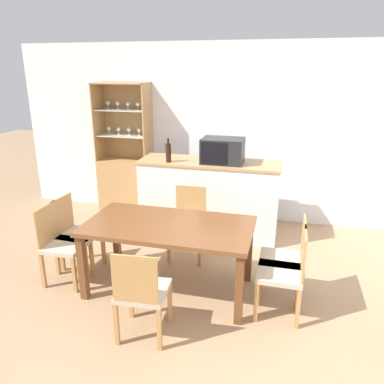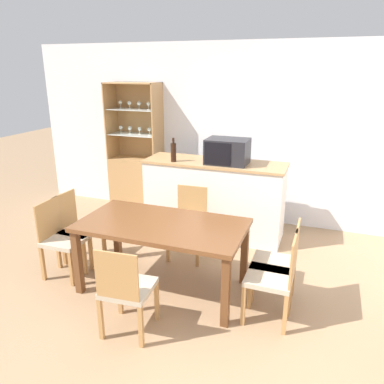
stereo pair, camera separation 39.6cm
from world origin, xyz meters
name	(u,v)px [view 2 (the right image)]	position (x,y,z in m)	size (l,w,h in m)	color
ground_plane	(176,318)	(0.00, 0.00, 0.00)	(18.00, 18.00, 0.00)	#A37F5B
wall_back	(245,135)	(0.00, 2.63, 1.27)	(6.80, 0.06, 2.55)	silver
kitchen_counter	(214,198)	(-0.23, 1.91, 0.51)	(1.87, 0.60, 1.02)	white
display_cabinet	(137,175)	(-1.66, 2.41, 0.58)	(0.81, 0.40, 1.99)	tan
dining_table	(162,231)	(-0.32, 0.44, 0.64)	(1.65, 0.87, 0.73)	brown
dining_chair_side_right_near	(274,277)	(0.82, 0.31, 0.43)	(0.41, 0.41, 0.85)	#C1B299
dining_chair_head_near	(126,289)	(-0.32, -0.31, 0.43)	(0.43, 0.43, 0.85)	#C1B299
dining_chair_head_far	(189,223)	(-0.32, 1.19, 0.43)	(0.42, 0.42, 0.85)	#C1B299
dining_chair_side_right_far	(278,263)	(0.82, 0.57, 0.43)	(0.40, 0.40, 0.85)	#C1B299
dining_chair_side_left_near	(62,239)	(-1.46, 0.31, 0.43)	(0.41, 0.41, 0.85)	#C1B299
dining_chair_side_left_far	(77,229)	(-1.46, 0.58, 0.43)	(0.42, 0.42, 0.85)	#C1B299
microwave	(227,151)	(-0.05, 1.87, 1.18)	(0.53, 0.39, 0.32)	#232328
wine_bottle	(173,152)	(-0.74, 1.74, 1.15)	(0.07, 0.07, 0.31)	black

